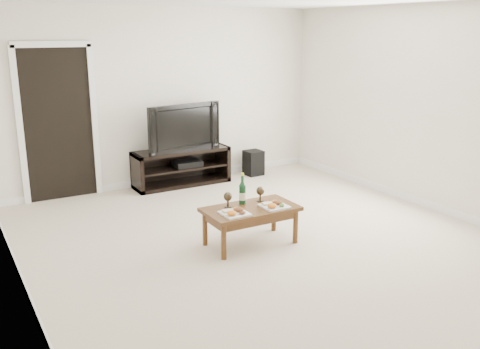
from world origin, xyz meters
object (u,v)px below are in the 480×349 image
media_console (182,167)px  coffee_table (251,226)px  television (180,126)px  subwoofer (253,163)px

media_console → coffee_table: (-0.30, -2.50, -0.07)m
television → media_console: bearing=0.0°
subwoofer → coffee_table: coffee_table is taller
television → coffee_table: 2.61m
media_console → coffee_table: media_console is taller
television → subwoofer: size_ratio=3.02×
media_console → coffee_table: size_ratio=1.44×
media_console → television: (0.00, 0.00, 0.62)m
subwoofer → coffee_table: (-1.54, -2.45, 0.01)m
media_console → subwoofer: bearing=-2.2°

